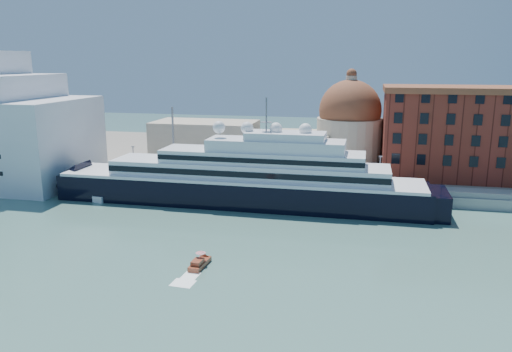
# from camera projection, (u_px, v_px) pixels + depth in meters

# --- Properties ---
(ground) EXTENTS (400.00, 400.00, 0.00)m
(ground) POSITION_uv_depth(u_px,v_px,m) (211.00, 238.00, 90.69)
(ground) COLOR #3A645A
(ground) RESTS_ON ground
(quay) EXTENTS (180.00, 10.00, 2.50)m
(quay) POSITION_uv_depth(u_px,v_px,m) (253.00, 187.00, 122.74)
(quay) COLOR gray
(quay) RESTS_ON ground
(land) EXTENTS (260.00, 72.00, 2.00)m
(land) POSITION_uv_depth(u_px,v_px,m) (281.00, 157.00, 161.78)
(land) COLOR slate
(land) RESTS_ON ground
(quay_fence) EXTENTS (180.00, 0.10, 1.20)m
(quay_fence) POSITION_uv_depth(u_px,v_px,m) (249.00, 184.00, 118.04)
(quay_fence) COLOR slate
(quay_fence) RESTS_ON quay
(superyacht) EXTENTS (93.46, 12.96, 27.93)m
(superyacht) POSITION_uv_depth(u_px,v_px,m) (227.00, 182.00, 112.19)
(superyacht) COLOR black
(superyacht) RESTS_ON ground
(service_barge) EXTENTS (12.95, 6.72, 2.78)m
(service_barge) POSITION_uv_depth(u_px,v_px,m) (88.00, 195.00, 116.54)
(service_barge) COLOR white
(service_barge) RESTS_ON ground
(water_taxi) EXTENTS (2.18, 5.57, 2.59)m
(water_taxi) POSITION_uv_depth(u_px,v_px,m) (199.00, 263.00, 78.02)
(water_taxi) COLOR maroon
(water_taxi) RESTS_ON ground
(warehouse) EXTENTS (43.00, 19.00, 23.25)m
(warehouse) POSITION_uv_depth(u_px,v_px,m) (469.00, 132.00, 126.05)
(warehouse) COLOR maroon
(warehouse) RESTS_ON land
(church) EXTENTS (66.00, 18.00, 25.50)m
(church) POSITION_uv_depth(u_px,v_px,m) (293.00, 135.00, 141.75)
(church) COLOR beige
(church) RESTS_ON land
(lamp_posts) EXTENTS (120.80, 2.40, 18.00)m
(lamp_posts) POSITION_uv_depth(u_px,v_px,m) (201.00, 151.00, 121.81)
(lamp_posts) COLOR slate
(lamp_posts) RESTS_ON quay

